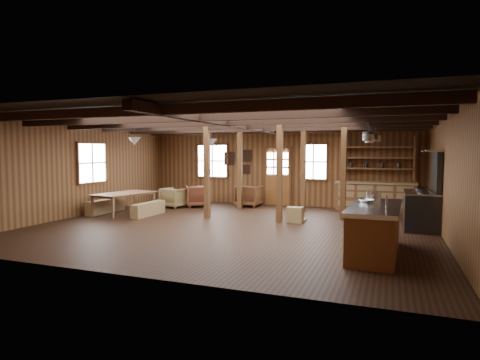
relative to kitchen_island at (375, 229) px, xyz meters
The scene contains 22 objects.
room 4.10m from the kitchen_island, 154.41° to the left, with size 10.04×9.04×2.84m.
ceiling_joists 4.63m from the kitchen_island, 152.16° to the left, with size 9.80×8.82×0.18m.
timber_posts 4.98m from the kitchen_island, 129.00° to the left, with size 3.95×2.35×2.80m.
back_door 7.16m from the kitchen_island, 120.25° to the left, with size 1.02×0.08×2.15m.
window_back_left 8.83m from the kitchen_island, 135.07° to the left, with size 1.32×0.06×1.32m.
window_back_right 6.69m from the kitchen_island, 110.40° to the left, with size 1.02×0.06×1.32m.
window_left 8.92m from the kitchen_island, 165.44° to the left, with size 0.14×1.24×1.32m.
notice_boards 8.09m from the kitchen_island, 129.52° to the left, with size 1.08×0.03×0.90m.
back_counter 5.93m from the kitchen_island, 91.93° to the left, with size 2.55×0.60×2.45m.
pendant_lamps 6.69m from the kitchen_island, 155.03° to the left, with size 1.86×2.36×0.66m.
pot_rack 2.76m from the kitchen_island, 95.83° to the left, with size 0.46×3.00×0.42m.
kitchen_island is the anchor object (origin of this frame).
step_stool 3.61m from the kitchen_island, 127.35° to the left, with size 0.48×0.34×0.43m, color olive.
commercial_range 3.26m from the kitchen_island, 71.21° to the left, with size 0.83×1.61×1.99m.
dining_table 7.89m from the kitchen_island, 161.93° to the left, with size 1.90×1.06×0.67m, color brown.
bench_wall 8.61m from the kitchen_island, 163.48° to the left, with size 0.30×1.58×0.44m, color olive.
bench_aisle 7.10m from the kitchen_island, 159.82° to the left, with size 0.28×1.48×0.41m, color olive.
armchair_a 7.83m from the kitchen_island, 142.03° to the left, with size 0.82×0.84×0.77m, color brown.
armchair_b 7.11m from the kitchen_island, 129.04° to the left, with size 0.82×0.84×0.77m, color brown.
armchair_c 8.09m from the kitchen_island, 147.70° to the left, with size 0.75×0.77×0.70m, color olive.
counter_pot 0.96m from the kitchen_island, 95.60° to the left, with size 0.31×0.31×0.19m, color silver.
bowl 0.62m from the kitchen_island, 118.34° to the left, with size 0.27×0.27×0.07m, color silver.
Camera 1 is at (3.86, -9.66, 1.94)m, focal length 30.00 mm.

